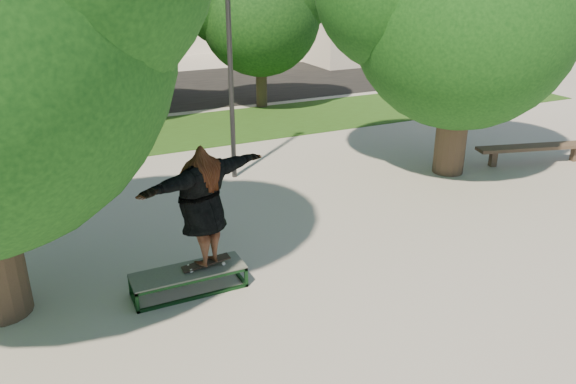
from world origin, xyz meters
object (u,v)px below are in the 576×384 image
grind_box (189,280)px  car_grey (67,93)px  car_dark (35,86)px  car_silver_b (126,74)px  bench (536,148)px  tree_right (461,2)px  lamppost (230,47)px

grind_box → car_grey: size_ratio=0.38×
car_dark → car_grey: car_grey is taller
car_grey → car_silver_b: bearing=49.0°
bench → car_dark: bearing=146.0°
bench → car_dark: (-11.44, 13.19, 0.23)m
bench → car_grey: bearing=148.0°
tree_right → bench: tree_right is taller
grind_box → lamppost: bearing=61.7°
tree_right → grind_box: bearing=-159.9°
car_grey → car_silver_b: size_ratio=0.92×
tree_right → car_silver_b: (-5.42, 13.07, -3.35)m
tree_right → lamppost: (-4.92, 1.92, -0.94)m
bench → car_grey: car_grey is taller
tree_right → grind_box: tree_right is taller
grind_box → car_silver_b: 15.92m
bench → car_dark: 17.46m
lamppost → car_silver_b: 11.42m
lamppost → grind_box: (-2.49, -4.63, -2.96)m
grind_box → car_dark: size_ratio=0.46×
tree_right → grind_box: 8.80m
car_grey → car_silver_b: car_silver_b is taller
bench → car_dark: size_ratio=0.83×
lamppost → bench: size_ratio=1.89×
bench → car_grey: size_ratio=0.69×
car_grey → car_silver_b: (2.50, 2.34, 0.09)m
lamppost → car_silver_b: bearing=92.6°
car_grey → car_dark: bearing=122.1°
bench → car_silver_b: (-8.00, 13.62, 0.33)m
car_dark → car_grey: (0.94, -1.91, 0.01)m
tree_right → lamppost: size_ratio=1.07×
grind_box → car_grey: (-0.51, 13.44, 0.46)m
grind_box → car_dark: (-1.45, 15.35, 0.45)m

